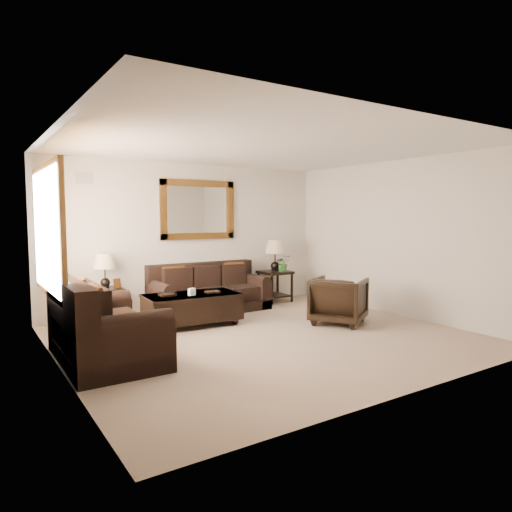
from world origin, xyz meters
TOP-DOWN VIEW (x-y plane):
  - room at (0.00, 0.00)m, footprint 5.51×5.01m
  - window at (-2.70, 0.90)m, footprint 0.07×1.96m
  - mirror at (0.13, 2.47)m, footprint 1.50×0.06m
  - air_vent at (-1.90, 2.48)m, footprint 0.25×0.02m
  - sofa at (0.13, 2.08)m, footprint 2.12×0.92m
  - loveseat at (-2.27, 0.19)m, footprint 1.05×1.77m
  - end_table_left at (-1.68, 2.20)m, footprint 0.51×0.51m
  - end_table_right at (1.69, 2.17)m, footprint 0.57×0.57m
  - coffee_table at (-0.60, 1.22)m, footprint 1.53×0.90m
  - armchair at (1.45, 0.05)m, footprint 1.06×1.08m
  - potted_plant at (1.82, 2.07)m, footprint 0.40×0.42m

SIDE VIEW (x-z plane):
  - coffee_table at x=-0.60m, z-range 0.00..0.63m
  - sofa at x=0.13m, z-range -0.12..0.75m
  - loveseat at x=-2.27m, z-range -0.13..0.86m
  - armchair at x=1.45m, z-range 0.00..0.83m
  - end_table_left at x=-1.68m, z-range 0.17..1.30m
  - potted_plant at x=1.82m, z-range 0.62..0.88m
  - end_table_right at x=1.69m, z-range 0.19..1.45m
  - room at x=0.00m, z-range 0.00..2.71m
  - window at x=-2.70m, z-range 0.72..2.38m
  - mirror at x=0.13m, z-range 1.30..2.40m
  - air_vent at x=-1.90m, z-range 2.26..2.44m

